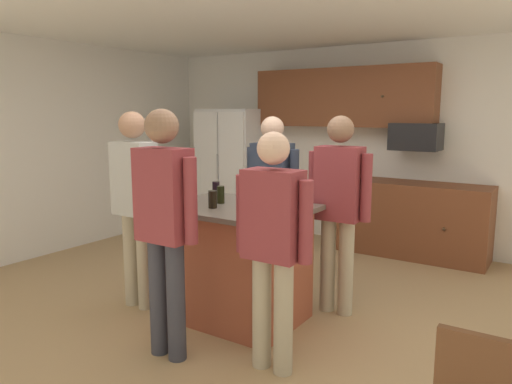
{
  "coord_description": "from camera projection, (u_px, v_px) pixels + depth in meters",
  "views": [
    {
      "loc": [
        2.18,
        -3.38,
        1.74
      ],
      "look_at": [
        -0.11,
        0.11,
        1.05
      ],
      "focal_mm": 33.97,
      "sensor_mm": 36.0,
      "label": 1
    }
  ],
  "objects": [
    {
      "name": "floor",
      "position": [
        260.0,
        312.0,
        4.25
      ],
      "size": [
        7.04,
        7.04,
        0.0
      ],
      "primitive_type": "plane",
      "color": "tan",
      "rests_on": "ground"
    },
    {
      "name": "ceiling",
      "position": [
        260.0,
        2.0,
        3.83
      ],
      "size": [
        7.04,
        7.04,
        0.0
      ],
      "primitive_type": "plane",
      "color": "white"
    },
    {
      "name": "back_wall",
      "position": [
        375.0,
        146.0,
        6.35
      ],
      "size": [
        6.4,
        0.1,
        2.6
      ],
      "primitive_type": "cube",
      "color": "white",
      "rests_on": "ground"
    },
    {
      "name": "side_wall_left",
      "position": [
        35.0,
        149.0,
        5.77
      ],
      "size": [
        0.1,
        5.6,
        2.6
      ],
      "primitive_type": "cube",
      "color": "white",
      "rests_on": "ground"
    },
    {
      "name": "cabinet_run_upper",
      "position": [
        342.0,
        98.0,
        6.3
      ],
      "size": [
        2.4,
        0.38,
        0.75
      ],
      "color": "brown"
    },
    {
      "name": "cabinet_run_lower",
      "position": [
        411.0,
        219.0,
        5.9
      ],
      "size": [
        1.8,
        0.63,
        0.9
      ],
      "color": "brown",
      "rests_on": "ground"
    },
    {
      "name": "refrigerator",
      "position": [
        233.0,
        170.0,
        7.15
      ],
      "size": [
        0.9,
        0.76,
        1.78
      ],
      "color": "white",
      "rests_on": "ground"
    },
    {
      "name": "microwave_over_range",
      "position": [
        416.0,
        137.0,
        5.75
      ],
      "size": [
        0.56,
        0.4,
        0.32
      ],
      "primitive_type": "cube",
      "color": "black"
    },
    {
      "name": "kitchen_island",
      "position": [
        236.0,
        262.0,
        4.07
      ],
      "size": [
        1.2,
        0.91,
        0.98
      ],
      "color": "#9E4C33",
      "rests_on": "ground"
    },
    {
      "name": "person_guest_left",
      "position": [
        165.0,
        217.0,
        3.34
      ],
      "size": [
        0.57,
        0.23,
        1.76
      ],
      "rotation": [
        0.0,
        0.0,
        1.53
      ],
      "color": "#383842",
      "rests_on": "ground"
    },
    {
      "name": "person_guest_right",
      "position": [
        273.0,
        237.0,
        3.17
      ],
      "size": [
        0.57,
        0.22,
        1.62
      ],
      "rotation": [
        0.0,
        0.0,
        2.47
      ],
      "color": "tan",
      "rests_on": "ground"
    },
    {
      "name": "person_elder_center",
      "position": [
        339.0,
        201.0,
        4.11
      ],
      "size": [
        0.57,
        0.23,
        1.71
      ],
      "rotation": [
        0.0,
        0.0,
        -2.42
      ],
      "color": "tan",
      "rests_on": "ground"
    },
    {
      "name": "person_guest_by_door",
      "position": [
        272.0,
        191.0,
        4.72
      ],
      "size": [
        0.57,
        0.22,
        1.7
      ],
      "rotation": [
        0.0,
        0.0,
        -1.4
      ],
      "color": "#232D4C",
      "rests_on": "ground"
    },
    {
      "name": "person_host_foreground",
      "position": [
        135.0,
        196.0,
        4.23
      ],
      "size": [
        0.57,
        0.23,
        1.75
      ],
      "rotation": [
        0.0,
        0.0,
        0.3
      ],
      "color": "tan",
      "rests_on": "ground"
    },
    {
      "name": "tumbler_amber",
      "position": [
        192.0,
        194.0,
        4.09
      ],
      "size": [
        0.07,
        0.07,
        0.15
      ],
      "color": "black",
      "rests_on": "kitchen_island"
    },
    {
      "name": "mug_ceramic_white",
      "position": [
        270.0,
        199.0,
        4.02
      ],
      "size": [
        0.12,
        0.08,
        0.1
      ],
      "color": "#4C6B99",
      "rests_on": "kitchen_island"
    },
    {
      "name": "mug_blue_stoneware",
      "position": [
        259.0,
        201.0,
        3.95
      ],
      "size": [
        0.13,
        0.09,
        0.1
      ],
      "color": "white",
      "rests_on": "kitchen_island"
    },
    {
      "name": "glass_short_whisky",
      "position": [
        221.0,
        195.0,
        4.09
      ],
      "size": [
        0.06,
        0.06,
        0.15
      ],
      "color": "black",
      "rests_on": "kitchen_island"
    },
    {
      "name": "glass_pilsner",
      "position": [
        213.0,
        199.0,
        3.89
      ],
      "size": [
        0.07,
        0.07,
        0.14
      ],
      "color": "black",
      "rests_on": "kitchen_island"
    },
    {
      "name": "glass_stout_tall",
      "position": [
        189.0,
        198.0,
        3.95
      ],
      "size": [
        0.07,
        0.07,
        0.13
      ],
      "color": "black",
      "rests_on": "kitchen_island"
    },
    {
      "name": "glass_dark_ale",
      "position": [
        216.0,
        191.0,
        4.25
      ],
      "size": [
        0.06,
        0.06,
        0.16
      ],
      "color": "black",
      "rests_on": "kitchen_island"
    }
  ]
}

